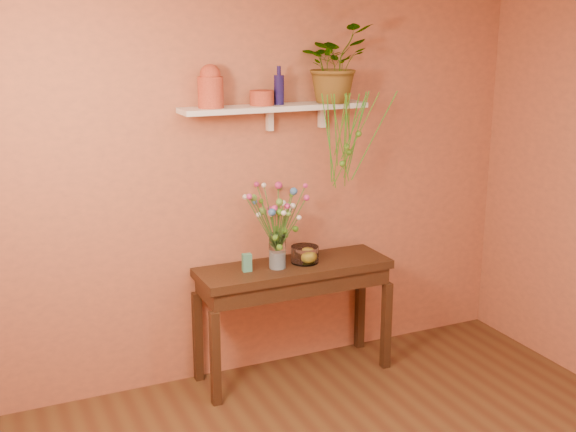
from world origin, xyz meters
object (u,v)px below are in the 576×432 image
at_px(sideboard, 294,281).
at_px(blue_bottle, 279,89).
at_px(spider_plant, 334,63).
at_px(glass_bowl, 305,255).
at_px(bouquet, 277,211).
at_px(terracotta_jug, 211,87).
at_px(glass_vase, 277,254).

xyz_separation_m(sideboard, blue_bottle, (-0.06, 0.12, 1.33)).
height_order(sideboard, spider_plant, spider_plant).
xyz_separation_m(sideboard, glass_bowl, (0.09, 0.01, 0.18)).
relative_size(blue_bottle, bouquet, 0.49).
bearing_deg(glass_bowl, spider_plant, 18.26).
bearing_deg(sideboard, spider_plant, 14.88).
xyz_separation_m(sideboard, terracotta_jug, (-0.54, 0.11, 1.36)).
relative_size(blue_bottle, glass_bowl, 1.31).
distance_m(spider_plant, glass_bowl, 1.34).
relative_size(blue_bottle, glass_vase, 1.05).
relative_size(blue_bottle, spider_plant, 0.48).
bearing_deg(blue_bottle, bouquet, -118.56).
xyz_separation_m(blue_bottle, glass_bowl, (0.15, -0.11, -1.15)).
bearing_deg(blue_bottle, sideboard, -63.95).
distance_m(bouquet, glass_bowl, 0.42).
xyz_separation_m(spider_plant, glass_vase, (-0.48, -0.11, -1.26)).
xyz_separation_m(glass_vase, glass_bowl, (0.22, 0.03, -0.05)).
relative_size(terracotta_jug, glass_bowl, 1.42).
bearing_deg(blue_bottle, glass_vase, -119.03).
bearing_deg(spider_plant, bouquet, -166.74).
bearing_deg(terracotta_jug, glass_bowl, -9.48).
bearing_deg(sideboard, bouquet, -170.97).
bearing_deg(terracotta_jug, bouquet, -18.13).
bearing_deg(glass_bowl, glass_vase, -172.90).
bearing_deg(bouquet, terracotta_jug, 161.87).
bearing_deg(glass_vase, sideboard, 8.72).
distance_m(terracotta_jug, blue_bottle, 0.48).
height_order(sideboard, blue_bottle, blue_bottle).
xyz_separation_m(blue_bottle, bouquet, (-0.08, -0.14, -0.80)).
bearing_deg(glass_bowl, terracotta_jug, 170.52).
relative_size(glass_vase, glass_bowl, 1.24).
xyz_separation_m(blue_bottle, spider_plant, (0.40, -0.03, 0.16)).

